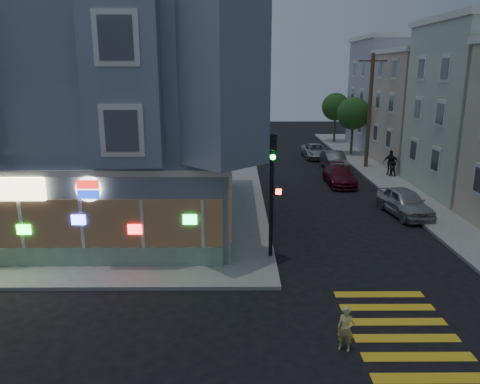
{
  "coord_description": "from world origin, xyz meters",
  "views": [
    {
      "loc": [
        1.36,
        -13.74,
        7.89
      ],
      "look_at": [
        1.49,
        5.15,
        2.94
      ],
      "focal_mm": 35.0,
      "sensor_mm": 36.0,
      "label": 1
    }
  ],
  "objects_px": {
    "pedestrian_a": "(392,166)",
    "fire_hydrant": "(410,202)",
    "utility_pole": "(370,110)",
    "street_tree_near": "(353,114)",
    "parked_car_d": "(315,151)",
    "parked_car_c": "(340,176)",
    "pedestrian_b": "(391,163)",
    "parked_car_b": "(334,161)",
    "street_tree_far": "(336,107)",
    "running_child": "(346,329)",
    "parked_car_a": "(405,202)",
    "traffic_signal": "(273,175)"
  },
  "relations": [
    {
      "from": "fire_hydrant",
      "to": "pedestrian_a",
      "type": "bearing_deg",
      "value": 78.79
    },
    {
      "from": "parked_car_a",
      "to": "parked_car_b",
      "type": "distance_m",
      "value": 12.43
    },
    {
      "from": "parked_car_c",
      "to": "traffic_signal",
      "type": "distance_m",
      "value": 14.96
    },
    {
      "from": "pedestrian_b",
      "to": "parked_car_a",
      "type": "bearing_deg",
      "value": 88.11
    },
    {
      "from": "pedestrian_b",
      "to": "utility_pole",
      "type": "bearing_deg",
      "value": -60.86
    },
    {
      "from": "street_tree_near",
      "to": "traffic_signal",
      "type": "distance_m",
      "value": 26.83
    },
    {
      "from": "street_tree_near",
      "to": "parked_car_a",
      "type": "xyz_separation_m",
      "value": [
        -1.5,
        -18.84,
        -3.18
      ]
    },
    {
      "from": "parked_car_a",
      "to": "running_child",
      "type": "bearing_deg",
      "value": -123.46
    },
    {
      "from": "street_tree_far",
      "to": "fire_hydrant",
      "type": "distance_m",
      "value": 26.29
    },
    {
      "from": "street_tree_far",
      "to": "pedestrian_a",
      "type": "relative_size",
      "value": 3.53
    },
    {
      "from": "parked_car_c",
      "to": "street_tree_far",
      "type": "bearing_deg",
      "value": 79.06
    },
    {
      "from": "pedestrian_b",
      "to": "parked_car_b",
      "type": "relative_size",
      "value": 0.43
    },
    {
      "from": "parked_car_c",
      "to": "parked_car_b",
      "type": "bearing_deg",
      "value": 82.1
    },
    {
      "from": "street_tree_far",
      "to": "parked_car_a",
      "type": "distance_m",
      "value": 27.07
    },
    {
      "from": "pedestrian_b",
      "to": "parked_car_b",
      "type": "height_order",
      "value": "pedestrian_b"
    },
    {
      "from": "utility_pole",
      "to": "traffic_signal",
      "type": "bearing_deg",
      "value": -115.63
    },
    {
      "from": "pedestrian_b",
      "to": "parked_car_d",
      "type": "height_order",
      "value": "pedestrian_b"
    },
    {
      "from": "fire_hydrant",
      "to": "parked_car_d",
      "type": "bearing_deg",
      "value": 99.15
    },
    {
      "from": "parked_car_a",
      "to": "street_tree_near",
      "type": "bearing_deg",
      "value": 77.66
    },
    {
      "from": "street_tree_near",
      "to": "running_child",
      "type": "bearing_deg",
      "value": -103.64
    },
    {
      "from": "street_tree_far",
      "to": "running_child",
      "type": "bearing_deg",
      "value": -100.97
    },
    {
      "from": "fire_hydrant",
      "to": "utility_pole",
      "type": "bearing_deg",
      "value": 86.68
    },
    {
      "from": "parked_car_b",
      "to": "parked_car_d",
      "type": "height_order",
      "value": "parked_car_b"
    },
    {
      "from": "pedestrian_b",
      "to": "parked_car_c",
      "type": "height_order",
      "value": "pedestrian_b"
    },
    {
      "from": "parked_car_a",
      "to": "fire_hydrant",
      "type": "xyz_separation_m",
      "value": [
        0.6,
        0.78,
        -0.23
      ]
    },
    {
      "from": "pedestrian_a",
      "to": "pedestrian_b",
      "type": "relative_size",
      "value": 0.8
    },
    {
      "from": "running_child",
      "to": "parked_car_a",
      "type": "height_order",
      "value": "parked_car_a"
    },
    {
      "from": "street_tree_near",
      "to": "parked_car_d",
      "type": "distance_m",
      "value": 5.05
    },
    {
      "from": "pedestrian_a",
      "to": "parked_car_c",
      "type": "relative_size",
      "value": 0.34
    },
    {
      "from": "running_child",
      "to": "parked_car_a",
      "type": "bearing_deg",
      "value": 89.17
    },
    {
      "from": "utility_pole",
      "to": "parked_car_c",
      "type": "bearing_deg",
      "value": -120.87
    },
    {
      "from": "parked_car_a",
      "to": "parked_car_d",
      "type": "distance_m",
      "value": 17.68
    },
    {
      "from": "parked_car_b",
      "to": "running_child",
      "type": "bearing_deg",
      "value": -102.63
    },
    {
      "from": "utility_pole",
      "to": "parked_car_c",
      "type": "height_order",
      "value": "utility_pole"
    },
    {
      "from": "street_tree_far",
      "to": "traffic_signal",
      "type": "bearing_deg",
      "value": -105.8
    },
    {
      "from": "pedestrian_a",
      "to": "parked_car_d",
      "type": "xyz_separation_m",
      "value": [
        -4.4,
        8.19,
        -0.26
      ]
    },
    {
      "from": "street_tree_near",
      "to": "parked_car_c",
      "type": "height_order",
      "value": "street_tree_near"
    },
    {
      "from": "pedestrian_a",
      "to": "fire_hydrant",
      "type": "relative_size",
      "value": 2.11
    },
    {
      "from": "street_tree_far",
      "to": "traffic_signal",
      "type": "distance_m",
      "value": 34.44
    },
    {
      "from": "pedestrian_a",
      "to": "fire_hydrant",
      "type": "xyz_separation_m",
      "value": [
        -1.7,
        -8.58,
        -0.38
      ]
    },
    {
      "from": "parked_car_d",
      "to": "street_tree_near",
      "type": "bearing_deg",
      "value": 17.28
    },
    {
      "from": "pedestrian_a",
      "to": "pedestrian_b",
      "type": "xyz_separation_m",
      "value": [
        0.0,
        0.34,
        0.19
      ]
    },
    {
      "from": "street_tree_near",
      "to": "parked_car_a",
      "type": "relative_size",
      "value": 1.2
    },
    {
      "from": "street_tree_far",
      "to": "parked_car_d",
      "type": "height_order",
      "value": "street_tree_far"
    },
    {
      "from": "pedestrian_a",
      "to": "traffic_signal",
      "type": "bearing_deg",
      "value": 76.92
    },
    {
      "from": "running_child",
      "to": "fire_hydrant",
      "type": "height_order",
      "value": "running_child"
    },
    {
      "from": "running_child",
      "to": "traffic_signal",
      "type": "distance_m",
      "value": 7.49
    },
    {
      "from": "street_tree_near",
      "to": "parked_car_a",
      "type": "distance_m",
      "value": 19.17
    },
    {
      "from": "parked_car_a",
      "to": "parked_car_c",
      "type": "distance_m",
      "value": 7.45
    },
    {
      "from": "running_child",
      "to": "pedestrian_a",
      "type": "bearing_deg",
      "value": 93.94
    }
  ]
}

